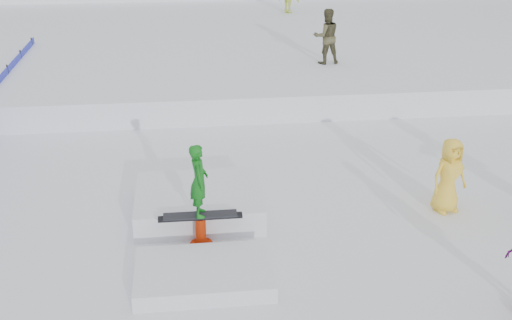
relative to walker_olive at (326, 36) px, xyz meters
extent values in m
plane|color=white|center=(-3.85, -10.49, -1.71)|extent=(120.00, 120.00, 0.00)
cube|color=white|center=(-3.85, 5.51, -1.31)|extent=(50.00, 18.00, 0.80)
cylinder|color=black|center=(-10.35, -0.09, -1.16)|extent=(0.05, 0.05, 1.10)
cylinder|color=black|center=(-10.35, 1.81, -1.16)|extent=(0.05, 0.05, 1.10)
cylinder|color=black|center=(-10.35, 3.71, -1.16)|extent=(0.05, 0.05, 1.10)
imported|color=#4A462C|center=(0.00, 0.00, 0.00)|extent=(0.94, 0.76, 1.83)
imported|color=yellow|center=(0.65, -9.13, -0.89)|extent=(0.91, 0.72, 1.64)
cube|color=white|center=(-4.59, -8.69, -1.44)|extent=(2.60, 2.20, 0.54)
cube|color=white|center=(-4.59, -11.19, -1.56)|extent=(2.40, 1.60, 0.30)
cylinder|color=red|center=(-4.59, -9.99, -1.68)|extent=(0.44, 0.44, 0.06)
cylinder|color=red|center=(-4.59, -9.99, -1.41)|extent=(0.20, 0.20, 0.60)
cube|color=black|center=(-4.59, -9.99, -1.08)|extent=(1.60, 0.16, 0.06)
cube|color=black|center=(-4.59, -9.99, -1.04)|extent=(1.40, 0.28, 0.03)
imported|color=#0F6815|center=(-4.59, -9.99, -0.31)|extent=(0.34, 0.52, 1.42)
camera|label=1|loc=(-4.78, -20.73, 4.81)|focal=45.00mm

